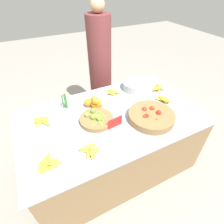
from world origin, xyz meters
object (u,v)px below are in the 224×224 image
(lime_bowl, at_px, (97,119))
(price_sign, at_px, (115,122))
(tomato_basket, at_px, (151,116))
(vendor_person, at_px, (100,71))
(metal_bowl, at_px, (135,86))

(lime_bowl, distance_m, price_sign, 0.20)
(lime_bowl, height_order, tomato_basket, tomato_basket)
(vendor_person, bearing_deg, metal_bowl, -71.92)
(tomato_basket, distance_m, price_sign, 0.37)
(lime_bowl, xyz_separation_m, price_sign, (0.13, -0.15, 0.02))
(tomato_basket, height_order, vendor_person, vendor_person)
(price_sign, bearing_deg, metal_bowl, 35.32)
(tomato_basket, distance_m, metal_bowl, 0.58)
(lime_bowl, height_order, metal_bowl, lime_bowl)
(tomato_basket, xyz_separation_m, metal_bowl, (0.16, 0.56, 0.01))
(lime_bowl, relative_size, tomato_basket, 0.72)
(lime_bowl, relative_size, metal_bowl, 1.10)
(metal_bowl, height_order, price_sign, price_sign)
(metal_bowl, bearing_deg, vendor_person, 108.08)
(metal_bowl, bearing_deg, price_sign, -137.09)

